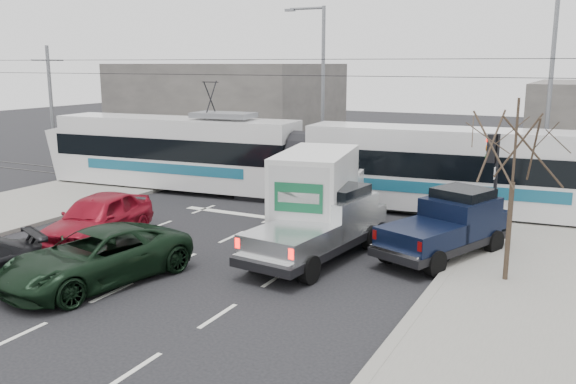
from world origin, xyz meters
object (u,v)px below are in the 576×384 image
at_px(bare_tree, 515,149).
at_px(box_truck, 319,195).
at_px(green_car, 97,257).
at_px(traffic_signal, 493,164).
at_px(navy_pickup, 449,225).
at_px(tram, 303,160).
at_px(street_lamp_far, 320,81).
at_px(red_car, 98,218).
at_px(silver_pickup, 322,223).
at_px(street_lamp_near, 546,85).

xyz_separation_m(bare_tree, box_truck, (-6.49, 1.75, -2.23)).
xyz_separation_m(box_truck, green_car, (-3.70, -6.83, -0.81)).
xyz_separation_m(traffic_signal, navy_pickup, (-0.85, -2.22, -1.69)).
bearing_deg(tram, navy_pickup, -39.16).
bearing_deg(green_car, street_lamp_far, 106.50).
height_order(bare_tree, red_car, bare_tree).
bearing_deg(navy_pickup, green_car, -118.90).
height_order(silver_pickup, navy_pickup, silver_pickup).
height_order(traffic_signal, tram, tram).
distance_m(street_lamp_near, box_truck, 12.09).
distance_m(bare_tree, traffic_signal, 4.28).
bearing_deg(green_car, red_car, 145.19).
distance_m(bare_tree, box_truck, 7.08).
relative_size(navy_pickup, green_car, 0.99).
bearing_deg(silver_pickup, traffic_signal, 49.16).
xyz_separation_m(tram, silver_pickup, (4.10, -7.04, -0.75)).
relative_size(street_lamp_far, navy_pickup, 1.68).
relative_size(box_truck, green_car, 1.22).
height_order(street_lamp_near, red_car, street_lamp_near).
distance_m(street_lamp_far, navy_pickup, 15.81).
xyz_separation_m(street_lamp_far, green_car, (1.60, -18.59, -4.36)).
height_order(bare_tree, navy_pickup, bare_tree).
distance_m(traffic_signal, silver_pickup, 6.22).
xyz_separation_m(traffic_signal, tram, (-8.52, 2.98, -0.90)).
bearing_deg(green_car, street_lamp_near, 70.75).
height_order(street_lamp_near, tram, street_lamp_near).
bearing_deg(bare_tree, traffic_signal, 105.76).
bearing_deg(traffic_signal, box_truck, -157.21).
height_order(street_lamp_near, box_truck, street_lamp_near).
xyz_separation_m(street_lamp_near, green_car, (-9.90, -16.59, -4.36)).
distance_m(silver_pickup, box_truck, 2.09).
xyz_separation_m(street_lamp_near, tram, (-9.37, -4.52, -3.27)).
xyz_separation_m(silver_pickup, navy_pickup, (3.57, 1.84, -0.04)).
xyz_separation_m(street_lamp_far, tram, (2.13, -6.52, -3.27)).
bearing_deg(traffic_signal, tram, 160.72).
distance_m(street_lamp_far, green_car, 19.16).
bearing_deg(box_truck, street_lamp_near, 46.61).
height_order(traffic_signal, green_car, traffic_signal).
bearing_deg(box_truck, red_car, -160.64).
height_order(bare_tree, silver_pickup, bare_tree).
bearing_deg(tram, traffic_signal, -24.31).
distance_m(traffic_signal, street_lamp_near, 7.91).
bearing_deg(traffic_signal, bare_tree, -74.24).
bearing_deg(navy_pickup, bare_tree, -20.80).
bearing_deg(box_truck, bare_tree, -25.99).
bearing_deg(bare_tree, street_lamp_far, 131.12).
bearing_deg(green_car, silver_pickup, 58.88).
xyz_separation_m(bare_tree, street_lamp_far, (-11.79, 13.50, 1.32)).
height_order(silver_pickup, red_car, silver_pickup).
relative_size(traffic_signal, navy_pickup, 0.67).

